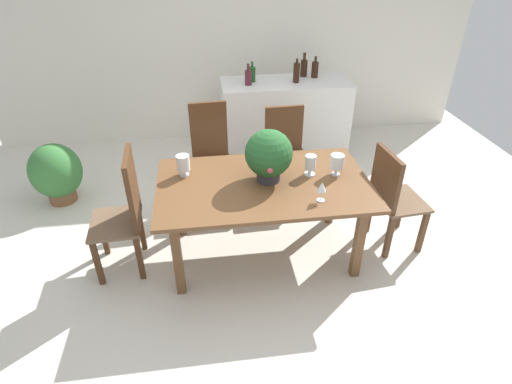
% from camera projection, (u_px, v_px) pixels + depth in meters
% --- Properties ---
extents(ground_plane, '(7.04, 7.04, 0.00)m').
position_uv_depth(ground_plane, '(262.00, 246.00, 3.84)').
color(ground_plane, silver).
extents(back_wall, '(6.40, 0.10, 2.60)m').
position_uv_depth(back_wall, '(233.00, 40.00, 5.31)').
color(back_wall, silver).
rests_on(back_wall, ground).
extents(dining_table, '(1.75, 1.06, 0.75)m').
position_uv_depth(dining_table, '(264.00, 191.00, 3.41)').
color(dining_table, brown).
rests_on(dining_table, ground).
extents(chair_head_end, '(0.43, 0.49, 1.07)m').
position_uv_depth(chair_head_end, '(126.00, 209.00, 3.32)').
color(chair_head_end, '#4C2D19').
rests_on(chair_head_end, ground).
extents(chair_far_right, '(0.46, 0.47, 0.97)m').
position_uv_depth(chair_far_right, '(286.00, 149.00, 4.35)').
color(chair_far_right, '#4C2D19').
rests_on(chair_far_right, ground).
extents(chair_foot_end, '(0.44, 0.49, 0.95)m').
position_uv_depth(chair_foot_end, '(392.00, 194.00, 3.60)').
color(chair_foot_end, '#4C2D19').
rests_on(chair_foot_end, ground).
extents(chair_far_left, '(0.44, 0.43, 1.07)m').
position_uv_depth(chair_far_left, '(211.00, 150.00, 4.23)').
color(chair_far_left, '#4C2D19').
rests_on(chair_far_left, ground).
extents(flower_centerpiece, '(0.39, 0.40, 0.44)m').
position_uv_depth(flower_centerpiece, '(269.00, 155.00, 3.28)').
color(flower_centerpiece, '#333338').
rests_on(flower_centerpiece, dining_table).
extents(crystal_vase_left, '(0.11, 0.11, 0.18)m').
position_uv_depth(crystal_vase_left, '(183.00, 164.00, 3.41)').
color(crystal_vase_left, silver).
rests_on(crystal_vase_left, dining_table).
extents(crystal_vase_center_near, '(0.09, 0.09, 0.18)m').
position_uv_depth(crystal_vase_center_near, '(310.00, 164.00, 3.42)').
color(crystal_vase_center_near, silver).
rests_on(crystal_vase_center_near, dining_table).
extents(crystal_vase_right, '(0.11, 0.11, 0.19)m').
position_uv_depth(crystal_vase_right, '(337.00, 162.00, 3.41)').
color(crystal_vase_right, silver).
rests_on(crystal_vase_right, dining_table).
extents(wine_glass, '(0.07, 0.07, 0.16)m').
position_uv_depth(wine_glass, '(322.00, 188.00, 3.08)').
color(wine_glass, silver).
rests_on(wine_glass, dining_table).
extents(kitchen_counter, '(1.54, 0.64, 0.98)m').
position_uv_depth(kitchen_counter, '(284.00, 120.00, 5.14)').
color(kitchen_counter, silver).
rests_on(kitchen_counter, ground).
extents(wine_bottle_dark, '(0.08, 0.08, 0.25)m').
position_uv_depth(wine_bottle_dark, '(315.00, 69.00, 4.97)').
color(wine_bottle_dark, black).
rests_on(wine_bottle_dark, kitchen_counter).
extents(wine_bottle_tall, '(0.07, 0.07, 0.28)m').
position_uv_depth(wine_bottle_tall, '(296.00, 72.00, 4.79)').
color(wine_bottle_tall, black).
rests_on(wine_bottle_tall, kitchen_counter).
extents(wine_bottle_green, '(0.08, 0.08, 0.24)m').
position_uv_depth(wine_bottle_green, '(248.00, 77.00, 4.72)').
color(wine_bottle_green, '#511E28').
rests_on(wine_bottle_green, kitchen_counter).
extents(wine_bottle_clear, '(0.08, 0.08, 0.24)m').
position_uv_depth(wine_bottle_clear, '(252.00, 74.00, 4.83)').
color(wine_bottle_clear, '#194C1E').
rests_on(wine_bottle_clear, kitchen_counter).
extents(wine_bottle_amber, '(0.08, 0.08, 0.28)m').
position_uv_depth(wine_bottle_amber, '(304.00, 68.00, 4.99)').
color(wine_bottle_amber, black).
rests_on(wine_bottle_amber, kitchen_counter).
extents(potted_plant_floor, '(0.53, 0.53, 0.66)m').
position_uv_depth(potted_plant_floor, '(56.00, 173.00, 4.31)').
color(potted_plant_floor, brown).
rests_on(potted_plant_floor, ground).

